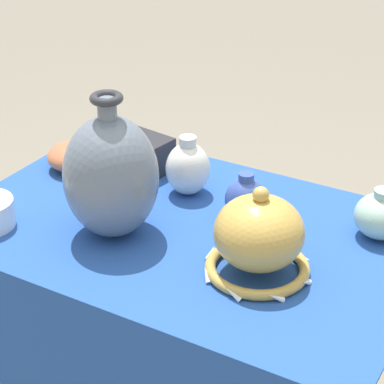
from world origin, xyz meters
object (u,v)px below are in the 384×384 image
at_px(vase_tall_bulbous, 111,176).
at_px(jar_round_cobalt, 245,199).
at_px(vase_dome_bell, 259,238).
at_px(bowl_shallow_terracotta, 76,156).
at_px(jar_round_celadon, 381,216).
at_px(jar_round_ivory, 188,168).
at_px(mosaic_tile_box, 143,153).

xyz_separation_m(vase_tall_bulbous, jar_round_cobalt, (0.22, 0.19, -0.09)).
distance_m(vase_dome_bell, bowl_shallow_terracotta, 0.64).
distance_m(jar_round_celadon, jar_round_ivory, 0.46).
height_order(mosaic_tile_box, jar_round_cobalt, jar_round_cobalt).
xyz_separation_m(vase_dome_bell, bowl_shallow_terracotta, (-0.60, 0.19, -0.05)).
bearing_deg(jar_round_cobalt, jar_round_ivory, 164.90).
bearing_deg(jar_round_celadon, bowl_shallow_terracotta, -175.37).
relative_size(vase_tall_bulbous, vase_dome_bell, 1.44).
relative_size(jar_round_cobalt, bowl_shallow_terracotta, 0.80).
height_order(vase_dome_bell, bowl_shallow_terracotta, vase_dome_bell).
height_order(vase_tall_bulbous, jar_round_ivory, vase_tall_bulbous).
bearing_deg(vase_tall_bulbous, bowl_shallow_terracotta, 141.51).
bearing_deg(jar_round_ivory, bowl_shallow_terracotta, -175.01).
bearing_deg(mosaic_tile_box, bowl_shallow_terracotta, -143.13).
bearing_deg(mosaic_tile_box, vase_tall_bulbous, -60.07).
bearing_deg(jar_round_celadon, vase_tall_bulbous, -151.68).
height_order(vase_tall_bulbous, bowl_shallow_terracotta, vase_tall_bulbous).
height_order(mosaic_tile_box, jar_round_ivory, jar_round_ivory).
relative_size(mosaic_tile_box, bowl_shallow_terracotta, 1.03).
distance_m(mosaic_tile_box, jar_round_cobalt, 0.35).
bearing_deg(jar_round_cobalt, vase_dome_bell, -56.79).
height_order(jar_round_celadon, jar_round_cobalt, jar_round_cobalt).
bearing_deg(jar_round_ivory, jar_round_celadon, 4.38).
relative_size(jar_round_ivory, jar_round_cobalt, 1.25).
relative_size(vase_tall_bulbous, jar_round_cobalt, 2.76).
distance_m(vase_dome_bell, jar_round_ivory, 0.37).
xyz_separation_m(vase_dome_bell, jar_round_cobalt, (-0.11, 0.17, -0.03)).
height_order(vase_dome_bell, mosaic_tile_box, vase_dome_bell).
xyz_separation_m(vase_dome_bell, jar_round_ivory, (-0.29, 0.22, -0.01)).
relative_size(vase_dome_bell, jar_round_ivory, 1.53).
height_order(mosaic_tile_box, jar_round_celadon, jar_round_celadon).
bearing_deg(jar_round_ivory, vase_dome_bell, -37.39).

